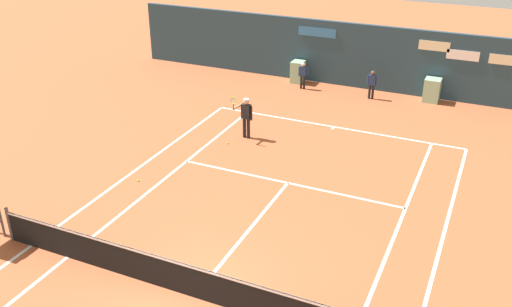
# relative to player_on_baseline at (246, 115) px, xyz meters

# --- Properties ---
(ground_plane) EXTENTS (80.00, 80.00, 0.01)m
(ground_plane) POSITION_rel_player_on_baseline_xyz_m (2.89, -8.62, -1.00)
(ground_plane) COLOR #B25633
(tennis_net) EXTENTS (12.10, 0.10, 1.07)m
(tennis_net) POSITION_rel_player_on_baseline_xyz_m (2.89, -9.19, -0.49)
(tennis_net) COLOR #4C4C51
(tennis_net) RESTS_ON ground_plane
(sponsor_back_wall) EXTENTS (25.00, 1.02, 3.15)m
(sponsor_back_wall) POSITION_rel_player_on_baseline_xyz_m (2.91, 7.78, 0.52)
(sponsor_back_wall) COLOR #233D4C
(sponsor_back_wall) RESTS_ON ground_plane
(player_on_baseline) EXTENTS (0.72, 0.69, 1.88)m
(player_on_baseline) POSITION_rel_player_on_baseline_xyz_m (0.00, 0.00, 0.00)
(player_on_baseline) COLOR black
(player_on_baseline) RESTS_ON ground_plane
(ball_kid_right_post) EXTENTS (0.46, 0.19, 1.37)m
(ball_kid_right_post) POSITION_rel_player_on_baseline_xyz_m (3.47, 6.44, -0.21)
(ball_kid_right_post) COLOR black
(ball_kid_right_post) RESTS_ON ground_plane
(ball_kid_centre_post) EXTENTS (0.44, 0.22, 1.33)m
(ball_kid_centre_post) POSITION_rel_player_on_baseline_xyz_m (0.05, 6.44, -0.24)
(ball_kid_centre_post) COLOR black
(ball_kid_centre_post) RESTS_ON ground_plane
(tennis_ball_by_sideline) EXTENTS (0.07, 0.07, 0.07)m
(tennis_ball_by_sideline) POSITION_rel_player_on_baseline_xyz_m (-0.42, -0.84, -0.97)
(tennis_ball_by_sideline) COLOR #CCE033
(tennis_ball_by_sideline) RESTS_ON ground_plane
(tennis_ball_mid_court) EXTENTS (0.07, 0.07, 0.07)m
(tennis_ball_mid_court) POSITION_rel_player_on_baseline_xyz_m (-1.84, -4.81, -0.97)
(tennis_ball_mid_court) COLOR #CCE033
(tennis_ball_mid_court) RESTS_ON ground_plane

